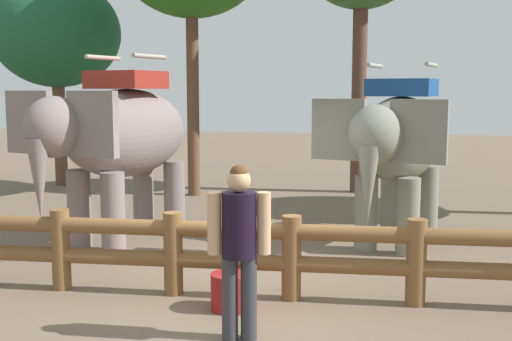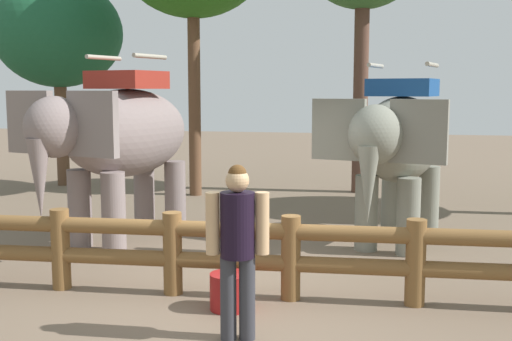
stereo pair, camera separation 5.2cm
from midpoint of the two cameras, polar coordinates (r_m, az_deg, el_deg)
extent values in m
plane|color=brown|center=(8.28, -2.06, -10.82)|extent=(60.00, 60.00, 0.00)
cylinder|color=brown|center=(8.63, -17.31, -6.78)|extent=(0.24, 0.24, 1.05)
cylinder|color=brown|center=(8.12, -7.64, -7.40)|extent=(0.24, 0.24, 1.05)
cylinder|color=brown|center=(7.86, 3.02, -7.84)|extent=(0.24, 0.24, 1.05)
cylinder|color=brown|center=(7.88, 14.02, -8.01)|extent=(0.24, 0.24, 1.05)
cylinder|color=brown|center=(7.97, -2.40, -8.17)|extent=(7.47, 0.66, 0.20)
cylinder|color=brown|center=(7.88, -2.41, -5.37)|extent=(7.47, 0.66, 0.20)
cylinder|color=gray|center=(10.36, -12.87, -3.66)|extent=(0.38, 0.38, 1.28)
cylinder|color=gray|center=(10.81, -15.75, -3.29)|extent=(0.38, 0.38, 1.28)
cylinder|color=gray|center=(11.71, -7.47, -2.27)|extent=(0.38, 0.38, 1.28)
cylinder|color=gray|center=(12.12, -10.23, -2.01)|extent=(0.38, 0.38, 1.28)
ellipsoid|color=gray|center=(11.09, -11.60, 3.35)|extent=(2.00, 3.12, 1.49)
ellipsoid|color=gray|center=(9.80, -17.83, 3.74)|extent=(1.04, 1.14, 0.91)
cube|color=slate|center=(9.46, -14.64, 4.06)|extent=(0.86, 0.35, 0.96)
cube|color=gray|center=(10.33, -19.83, 4.12)|extent=(0.86, 0.35, 0.96)
cone|color=gray|center=(9.64, -19.06, -0.73)|extent=(0.34, 0.34, 1.17)
cube|color=maroon|center=(11.07, -11.72, 7.98)|extent=(1.30, 1.21, 0.30)
cylinder|color=#A59E8C|center=(10.78, -9.70, 10.09)|extent=(0.30, 0.85, 0.07)
cylinder|color=#A59E8C|center=(11.39, -13.73, 9.83)|extent=(0.30, 0.85, 0.07)
cylinder|color=gray|center=(10.18, 13.36, -4.03)|extent=(0.37, 0.37, 1.22)
cylinder|color=gray|center=(10.34, 9.71, -3.77)|extent=(0.37, 0.37, 1.22)
cylinder|color=gray|center=(11.77, 15.07, -2.57)|extent=(0.37, 0.37, 1.22)
cylinder|color=gray|center=(11.91, 11.89, -2.36)|extent=(0.37, 0.37, 1.22)
ellipsoid|color=gray|center=(10.90, 12.73, 2.79)|extent=(1.85, 2.96, 1.42)
ellipsoid|color=gray|center=(9.31, 10.52, 3.21)|extent=(0.98, 1.08, 0.87)
cube|color=gray|center=(9.28, 14.25, 3.41)|extent=(0.82, 0.32, 0.91)
cube|color=gray|center=(9.59, 7.28, 3.69)|extent=(0.82, 0.32, 0.91)
cone|color=gray|center=(9.08, 9.89, -1.30)|extent=(0.33, 0.33, 1.12)
cube|color=navy|center=(10.86, 12.86, 7.29)|extent=(1.23, 1.14, 0.28)
cylinder|color=#A59E8C|center=(10.78, 15.37, 9.16)|extent=(0.27, 0.82, 0.07)
cylinder|color=#A59E8C|center=(10.98, 10.51, 9.25)|extent=(0.27, 0.82, 0.07)
cylinder|color=#303138|center=(6.67, -0.89, -11.42)|extent=(0.17, 0.17, 0.88)
cylinder|color=#303138|center=(6.67, -2.59, -11.41)|extent=(0.17, 0.17, 0.88)
cylinder|color=black|center=(6.46, -1.77, -4.91)|extent=(0.42, 0.42, 0.67)
cylinder|color=tan|center=(6.46, 0.48, -4.76)|extent=(0.14, 0.14, 0.64)
cylinder|color=tan|center=(6.47, -4.01, -4.76)|extent=(0.14, 0.14, 0.64)
sphere|color=tan|center=(6.38, -1.78, -0.90)|extent=(0.24, 0.24, 0.24)
sphere|color=#593819|center=(6.37, -1.78, -0.31)|extent=(0.19, 0.19, 0.19)
cylinder|color=brown|center=(15.44, -5.79, 6.60)|extent=(0.30, 0.30, 4.79)
cylinder|color=brown|center=(16.03, 9.15, 6.83)|extent=(0.36, 0.36, 4.94)
cylinder|color=brown|center=(17.83, -17.30, 3.73)|extent=(0.33, 0.33, 3.13)
ellipsoid|color=#1A5332|center=(17.86, -17.61, 11.73)|extent=(3.36, 3.36, 2.86)
cylinder|color=maroon|center=(7.60, -2.50, -10.81)|extent=(0.47, 0.47, 0.43)
camera|label=1|loc=(0.03, -90.16, -0.02)|focal=44.48mm
camera|label=2|loc=(0.03, 89.84, 0.02)|focal=44.48mm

